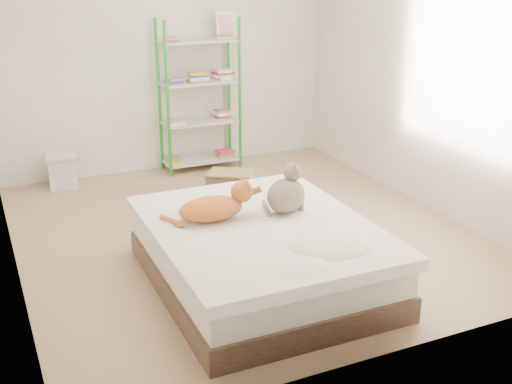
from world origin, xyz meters
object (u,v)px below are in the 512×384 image
orange_cat (211,206)px  cardboard_box (232,188)px  shelf_unit (200,97)px  white_bin (63,171)px  grey_cat (286,189)px  bed (261,255)px

orange_cat → cardboard_box: (0.75, 1.43, -0.44)m
shelf_unit → white_bin: bearing=-178.9°
orange_cat → shelf_unit: 2.77m
shelf_unit → white_bin: 1.70m
orange_cat → white_bin: (-0.70, 2.59, -0.42)m
grey_cat → shelf_unit: bearing=-21.0°
grey_cat → white_bin: size_ratio=1.07×
white_bin → shelf_unit: bearing=1.1°
orange_cat → cardboard_box: bearing=65.3°
bed → cardboard_box: (0.45, 1.65, -0.09)m
grey_cat → shelf_unit: (0.30, 2.71, 0.16)m
orange_cat → white_bin: size_ratio=1.60×
cardboard_box → shelf_unit: bearing=116.7°
bed → white_bin: bearing=110.0°
shelf_unit → white_bin: shelf_unit is taller
cardboard_box → white_bin: bearing=173.9°
bed → shelf_unit: 2.96m
bed → white_bin: size_ratio=5.38×
orange_cat → white_bin: 2.71m
grey_cat → cardboard_box: size_ratio=0.65×
grey_cat → cardboard_box: bearing=-21.4°
bed → white_bin: bed is taller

